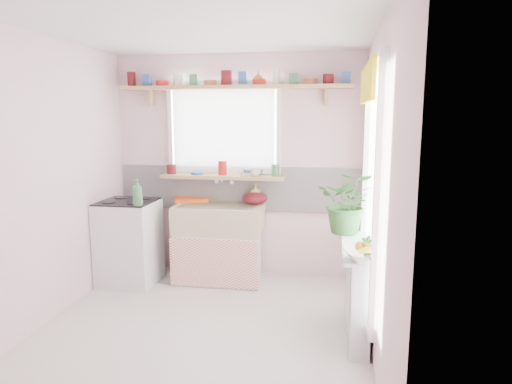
# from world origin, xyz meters

# --- Properties ---
(room) EXTENTS (3.20, 3.20, 3.20)m
(room) POSITION_xyz_m (0.66, 0.86, 1.37)
(room) COLOR silver
(room) RESTS_ON ground
(sink_unit) EXTENTS (0.95, 0.65, 1.11)m
(sink_unit) POSITION_xyz_m (-0.15, 1.29, 0.43)
(sink_unit) COLOR white
(sink_unit) RESTS_ON ground
(cooker) EXTENTS (0.58, 0.58, 0.93)m
(cooker) POSITION_xyz_m (-1.10, 1.05, 0.46)
(cooker) COLOR white
(cooker) RESTS_ON ground
(radiator_ledge) EXTENTS (0.22, 0.95, 0.78)m
(radiator_ledge) POSITION_xyz_m (1.30, 0.20, 0.40)
(radiator_ledge) COLOR white
(radiator_ledge) RESTS_ON ground
(windowsill) EXTENTS (1.40, 0.22, 0.04)m
(windowsill) POSITION_xyz_m (-0.15, 1.48, 1.14)
(windowsill) COLOR tan
(windowsill) RESTS_ON room
(pine_shelf) EXTENTS (2.52, 0.24, 0.04)m
(pine_shelf) POSITION_xyz_m (0.00, 1.47, 2.12)
(pine_shelf) COLOR tan
(pine_shelf) RESTS_ON room
(shelf_crockery) EXTENTS (2.47, 0.11, 0.12)m
(shelf_crockery) POSITION_xyz_m (0.00, 1.47, 2.20)
(shelf_crockery) COLOR #590F14
(shelf_crockery) RESTS_ON pine_shelf
(sill_crockery) EXTENTS (1.35, 0.11, 0.12)m
(sill_crockery) POSITION_xyz_m (-0.15, 1.48, 1.22)
(sill_crockery) COLOR #590F14
(sill_crockery) RESTS_ON windowsill
(dish_tray) EXTENTS (0.45, 0.39, 0.04)m
(dish_tray) POSITION_xyz_m (-0.53, 1.50, 0.87)
(dish_tray) COLOR #FC5816
(dish_tray) RESTS_ON sink_unit
(colander) EXTENTS (0.37, 0.37, 0.13)m
(colander) POSITION_xyz_m (0.22, 1.45, 0.92)
(colander) COLOR #580F19
(colander) RESTS_ON sink_unit
(jade_plant) EXTENTS (0.56, 0.50, 0.56)m
(jade_plant) POSITION_xyz_m (1.21, 0.60, 1.06)
(jade_plant) COLOR #2E6428
(jade_plant) RESTS_ON radiator_ledge
(fruit_bowl) EXTENTS (0.40, 0.40, 0.08)m
(fruit_bowl) POSITION_xyz_m (1.33, -0.20, 0.82)
(fruit_bowl) COLOR silver
(fruit_bowl) RESTS_ON radiator_ledge
(herb_pot) EXTENTS (0.12, 0.10, 0.19)m
(herb_pot) POSITION_xyz_m (1.33, -0.20, 0.87)
(herb_pot) COLOR #306428
(herb_pot) RESTS_ON radiator_ledge
(soap_bottle_sink) EXTENTS (0.10, 0.10, 0.22)m
(soap_bottle_sink) POSITION_xyz_m (0.22, 1.50, 0.96)
(soap_bottle_sink) COLOR #EBE868
(soap_bottle_sink) RESTS_ON sink_unit
(sill_cup) EXTENTS (0.12, 0.12, 0.09)m
(sill_cup) POSITION_xyz_m (0.23, 1.42, 1.20)
(sill_cup) COLOR beige
(sill_cup) RESTS_ON windowsill
(sill_bowl) EXTENTS (0.23, 0.23, 0.07)m
(sill_bowl) POSITION_xyz_m (0.19, 1.54, 1.19)
(sill_bowl) COLOR #356DAF
(sill_bowl) RESTS_ON windowsill
(shelf_vase) EXTENTS (0.17, 0.17, 0.15)m
(shelf_vase) POSITION_xyz_m (0.25, 1.53, 2.22)
(shelf_vase) COLOR #AA5A34
(shelf_vase) RESTS_ON pine_shelf
(cooker_bottle) EXTENTS (0.11, 0.11, 0.27)m
(cooker_bottle) POSITION_xyz_m (-0.88, 0.83, 1.05)
(cooker_bottle) COLOR #44884F
(cooker_bottle) RESTS_ON cooker
(fruit) EXTENTS (0.20, 0.14, 0.10)m
(fruit) POSITION_xyz_m (1.34, -0.19, 0.88)
(fruit) COLOR orange
(fruit) RESTS_ON fruit_bowl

